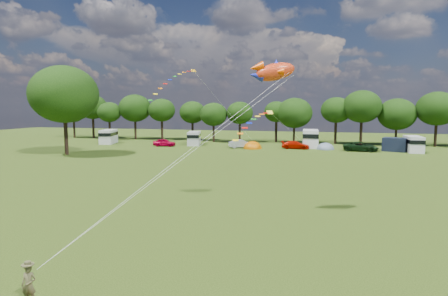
% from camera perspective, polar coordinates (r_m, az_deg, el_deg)
% --- Properties ---
extents(ground_plane, '(180.00, 180.00, 0.00)m').
position_cam_1_polar(ground_plane, '(22.53, -5.41, -12.37)').
color(ground_plane, '#1C310B').
rests_on(ground_plane, ground).
extents(tree_line, '(102.98, 10.98, 10.27)m').
position_cam_1_polar(tree_line, '(75.01, 13.40, 5.49)').
color(tree_line, black).
rests_on(tree_line, ground).
extents(big_tree, '(10.00, 10.00, 13.28)m').
position_cam_1_polar(big_tree, '(60.93, -23.19, 7.52)').
color(big_tree, black).
rests_on(big_tree, ground).
extents(car_a, '(4.25, 1.94, 1.38)m').
position_cam_1_polar(car_a, '(69.17, -9.08, 0.83)').
color(car_a, '#A90027').
rests_on(car_a, ground).
extents(car_b, '(4.48, 3.06, 1.48)m').
position_cam_1_polar(car_b, '(65.46, 2.68, 0.64)').
color(car_b, '#9EA2A8').
rests_on(car_b, ground).
extents(car_c, '(4.56, 1.97, 1.36)m').
position_cam_1_polar(car_c, '(65.22, 10.83, 0.46)').
color(car_c, '#B11000').
rests_on(car_c, ground).
extents(car_d, '(5.83, 3.19, 1.52)m').
position_cam_1_polar(car_d, '(64.58, 20.10, 0.20)').
color(car_d, black).
rests_on(car_d, ground).
extents(campervan_a, '(3.82, 5.95, 2.70)m').
position_cam_1_polar(campervan_a, '(76.92, -17.19, 1.75)').
color(campervan_a, silver).
rests_on(campervan_a, ground).
extents(campervan_b, '(3.38, 5.52, 2.52)m').
position_cam_1_polar(campervan_b, '(70.86, -4.58, 1.56)').
color(campervan_b, '#B5B5B7').
rests_on(campervan_b, ground).
extents(campervan_c, '(2.98, 6.43, 3.09)m').
position_cam_1_polar(campervan_c, '(68.40, 13.03, 1.51)').
color(campervan_c, silver).
rests_on(campervan_c, ground).
extents(campervan_d, '(2.34, 5.23, 2.54)m').
position_cam_1_polar(campervan_d, '(66.83, 26.90, 0.62)').
color(campervan_d, silver).
rests_on(campervan_d, ground).
extents(tent_orange, '(3.21, 3.52, 2.51)m').
position_cam_1_polar(tent_orange, '(64.87, 4.39, -0.06)').
color(tent_orange, '#BD5B01').
rests_on(tent_orange, ground).
extents(tent_greyblue, '(3.01, 3.29, 2.24)m').
position_cam_1_polar(tent_greyblue, '(65.76, 15.18, -0.18)').
color(tent_greyblue, slate).
rests_on(tent_greyblue, ground).
extents(awning_navy, '(4.22, 3.79, 2.20)m').
position_cam_1_polar(awning_navy, '(66.73, 24.59, 0.49)').
color(awning_navy, black).
rests_on(awning_navy, ground).
extents(kite_flyer, '(0.60, 0.45, 1.50)m').
position_cam_1_polar(kite_flyer, '(16.15, -27.60, -18.00)').
color(kite_flyer, brown).
rests_on(kite_flyer, ground).
extents(fish_kite, '(3.31, 2.02, 1.74)m').
position_cam_1_polar(fish_kite, '(25.43, 7.27, 11.46)').
color(fish_kite, red).
rests_on(fish_kite, ground).
extents(streamer_kite_b, '(4.22, 4.58, 3.77)m').
position_cam_1_polar(streamer_kite_b, '(44.05, -7.34, 10.37)').
color(streamer_kite_b, orange).
rests_on(streamer_kite_b, ground).
extents(streamer_kite_c, '(3.18, 4.87, 2.80)m').
position_cam_1_polar(streamer_kite_c, '(36.79, 4.97, 4.25)').
color(streamer_kite_c, yellow).
rests_on(streamer_kite_c, ground).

